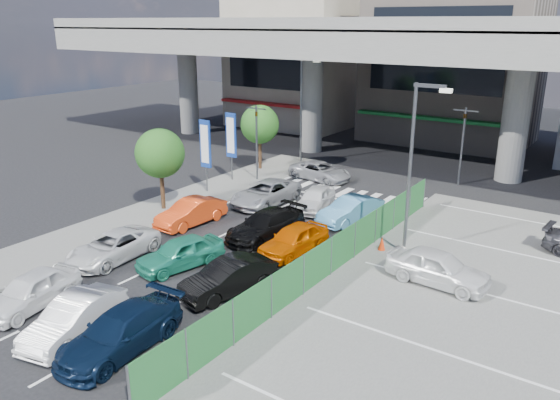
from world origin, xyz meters
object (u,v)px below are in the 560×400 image
Objects in this scene: taxi_teal_mid at (180,253)px; wagon_silver_front_left at (266,193)px; signboard_near at (205,146)px; sedan_white_front_mid at (315,199)px; kei_truck_front_right at (351,210)px; parked_sedan_white at (438,267)px; traffic_light_left at (256,124)px; taxi_orange_right at (294,239)px; minivan_navy_back at (120,332)px; sedan_white_mid_left at (113,246)px; tree_near at (160,154)px; hatch_black_mid_right at (229,277)px; van_white_back_left at (31,291)px; hatch_white_back_mid at (74,318)px; tree_far at (260,125)px; traffic_cone at (382,243)px; crossing_wagon_silver at (320,171)px; taxi_orange_left at (191,212)px; sedan_black_mid at (266,225)px; street_lamp_right at (415,157)px; street_lamp_left at (303,101)px; traffic_light_right at (464,127)px; signboard_far at (231,137)px.

wagon_silver_front_left is at bearing 117.07° from taxi_teal_mid.
signboard_near is 1.21× the size of sedan_white_front_mid.
parked_sedan_white is at bearing -21.97° from kei_truck_front_right.
traffic_light_left is 17.87m from parked_sedan_white.
wagon_silver_front_left is (3.42, -3.67, -3.25)m from traffic_light_left.
taxi_orange_right is 6.45m from sedan_white_front_mid.
minivan_navy_back reaches higher than sedan_white_mid_left.
traffic_light_left reaches higher than sedan_white_mid_left.
taxi_teal_mid is (6.34, -5.03, -2.70)m from tree_near.
hatch_black_mid_right is at bearing -44.43° from signboard_near.
tree_near is at bearing 101.18° from van_white_back_left.
sedan_white_front_mid is (2.97, 0.82, -0.03)m from wagon_silver_front_left.
sedan_white_mid_left is at bearing -94.93° from wagon_silver_front_left.
signboard_near is at bearing 103.43° from hatch_white_back_mid.
taxi_orange_right is at bearing -47.38° from tree_far.
wagon_silver_front_left is 9.12m from traffic_cone.
crossing_wagon_silver is at bearing 105.94° from sedan_white_front_mid.
taxi_orange_left is 0.88× the size of sedan_black_mid.
signboard_near is 14.05m from hatch_black_mid_right.
signboard_near is 1.09× the size of parked_sedan_white.
hatch_white_back_mid is 15.82m from kei_truck_front_right.
sedan_black_mid is at bearing -53.21° from wagon_silver_front_left.
taxi_orange_left is at bearing 157.71° from hatch_black_mid_right.
street_lamp_right is 1.75× the size of sedan_white_mid_left.
street_lamp_left is 11.94× the size of traffic_cone.
street_lamp_left reaches higher than tree_near.
taxi_orange_right is (10.43, -11.33, -2.70)m from tree_far.
street_lamp_right is 14.31m from sedan_white_mid_left.
wagon_silver_front_left is (-8.28, -10.67, -3.25)m from traffic_light_right.
street_lamp_right reaches higher than signboard_far.
signboard_far is at bearing 97.59° from signboard_near.
street_lamp_right reaches higher than taxi_orange_left.
sedan_white_mid_left is 1.06× the size of parked_sedan_white.
minivan_navy_back is 10.03m from taxi_orange_right.
signboard_near is 1.03× the size of sedan_white_mid_left.
hatch_white_back_mid is (-5.20, -26.18, -3.25)m from traffic_light_right.
wagon_silver_front_left reaches higher than crossing_wagon_silver.
taxi_orange_right reaches higher than traffic_cone.
street_lamp_left reaches higher than parked_sedan_white.
sedan_white_front_mid is (-2.50, 10.85, -0.03)m from hatch_black_mid_right.
street_lamp_left is 11.74m from sedan_white_front_mid.
hatch_black_mid_right is 0.88× the size of sedan_black_mid.
taxi_orange_right is at bearing -45.01° from traffic_light_left.
van_white_back_left is 10.15m from taxi_orange_left.
taxi_orange_left is (-9.53, -15.80, -3.25)m from traffic_light_right.
sedan_black_mid reaches higher than sedan_white_mid_left.
hatch_white_back_mid is (6.50, -19.18, -3.25)m from traffic_light_left.
wagon_silver_front_left is 12.96m from parked_sedan_white.
hatch_white_back_mid is at bearing -101.24° from traffic_light_right.
street_lamp_right is 11.29m from taxi_teal_mid.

